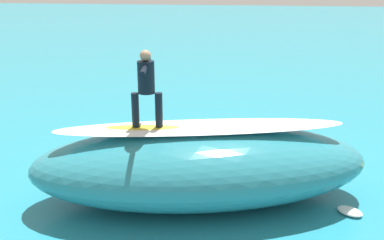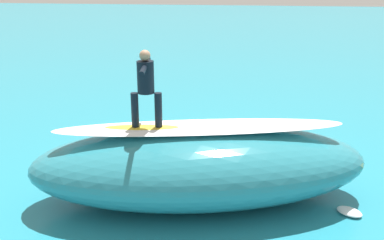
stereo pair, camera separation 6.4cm
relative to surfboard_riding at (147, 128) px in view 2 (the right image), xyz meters
name	(u,v)px [view 2 (the right image)]	position (x,y,z in m)	size (l,w,h in m)	color
ground_plane	(202,159)	(-0.93, -2.62, -1.80)	(120.00, 120.00, 0.00)	teal
wave_crest	(200,165)	(-1.14, -0.26, -0.92)	(7.64, 3.09, 1.75)	teal
wave_foam_lip	(200,127)	(-1.14, -0.26, 0.00)	(6.49, 1.08, 0.08)	white
surfboard_riding	(147,128)	(0.00, 0.00, 0.00)	(2.28, 0.51, 0.09)	yellow
surfer_riding	(146,83)	(0.00, 0.00, 1.02)	(0.67, 1.59, 1.69)	black
surfboard_paddling	(224,142)	(-1.45, -3.94, -1.75)	(2.39, 0.48, 0.10)	#E0563D
surfer_paddling	(221,138)	(-1.38, -3.84, -1.58)	(1.04, 1.41, 0.28)	black
foam_patch_near	(253,135)	(-2.35, -4.58, -1.72)	(1.07, 0.79, 0.16)	white
foam_patch_mid	(349,212)	(-4.47, -0.03, -1.74)	(0.57, 0.38, 0.12)	white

